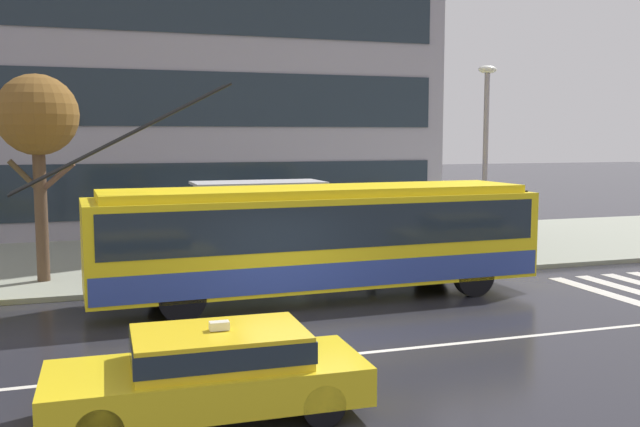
% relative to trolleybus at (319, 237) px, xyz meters
% --- Properties ---
extents(ground_plane, '(160.00, 160.00, 0.00)m').
position_rel_trolleybus_xyz_m(ground_plane, '(-1.32, -3.34, -1.54)').
color(ground_plane, '#25252C').
extents(sidewalk_slab, '(80.00, 10.00, 0.14)m').
position_rel_trolleybus_xyz_m(sidewalk_slab, '(-1.32, 6.60, -1.47)').
color(sidewalk_slab, gray).
rests_on(sidewalk_slab, ground_plane).
extents(crosswalk_stripe_edge_near, '(0.44, 4.40, 0.01)m').
position_rel_trolleybus_xyz_m(crosswalk_stripe_edge_near, '(7.18, -1.87, -1.54)').
color(crosswalk_stripe_edge_near, beige).
rests_on(crosswalk_stripe_edge_near, ground_plane).
extents(crosswalk_stripe_inner_a, '(0.44, 4.40, 0.01)m').
position_rel_trolleybus_xyz_m(crosswalk_stripe_inner_a, '(8.08, -1.87, -1.54)').
color(crosswalk_stripe_inner_a, beige).
rests_on(crosswalk_stripe_inner_a, ground_plane).
extents(lane_centre_line, '(72.00, 0.14, 0.01)m').
position_rel_trolleybus_xyz_m(lane_centre_line, '(-1.32, -4.54, -1.54)').
color(lane_centre_line, silver).
rests_on(lane_centre_line, ground_plane).
extents(trolleybus, '(12.60, 2.86, 5.24)m').
position_rel_trolleybus_xyz_m(trolleybus, '(0.00, 0.00, 0.00)').
color(trolleybus, yellow).
rests_on(trolleybus, ground_plane).
extents(taxi_oncoming_near, '(4.53, 1.86, 1.39)m').
position_rel_trolleybus_xyz_m(taxi_oncoming_near, '(-3.78, -6.67, -0.84)').
color(taxi_oncoming_near, yellow).
rests_on(taxi_oncoming_near, ground_plane).
extents(bus_shelter, '(3.79, 1.78, 2.57)m').
position_rel_trolleybus_xyz_m(bus_shelter, '(-0.66, 3.95, 0.54)').
color(bus_shelter, gray).
rests_on(bus_shelter, sidewalk_slab).
extents(pedestrian_at_shelter, '(1.47, 1.47, 1.99)m').
position_rel_trolleybus_xyz_m(pedestrian_at_shelter, '(-3.10, 3.58, 0.20)').
color(pedestrian_at_shelter, '#27294E').
rests_on(pedestrian_at_shelter, sidewalk_slab).
extents(pedestrian_approaching_curb, '(1.22, 1.22, 1.97)m').
position_rel_trolleybus_xyz_m(pedestrian_approaching_curb, '(3.08, 3.81, 0.16)').
color(pedestrian_approaching_curb, '#292620').
rests_on(pedestrian_approaching_curb, sidewalk_slab).
extents(street_lamp, '(0.60, 0.32, 6.00)m').
position_rel_trolleybus_xyz_m(street_lamp, '(6.10, 2.42, 2.19)').
color(street_lamp, gray).
rests_on(street_lamp, sidewalk_slab).
extents(street_tree_bare, '(2.15, 2.15, 5.52)m').
position_rel_trolleybus_xyz_m(street_tree_bare, '(-6.61, 3.74, 2.93)').
color(street_tree_bare, brown).
rests_on(street_tree_bare, sidewalk_slab).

